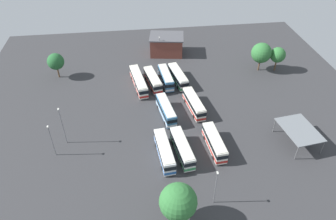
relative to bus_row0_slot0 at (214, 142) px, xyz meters
name	(u,v)px	position (x,y,z in m)	size (l,w,h in m)	color
ground_plane	(172,114)	(13.52, 7.43, -1.88)	(106.25, 106.25, 0.00)	#333335
bus_row0_slot0	(214,142)	(0.00, 0.00, 0.00)	(10.65, 3.33, 3.56)	silver
bus_row0_slot2	(182,148)	(-0.83, 7.32, 0.00)	(11.28, 3.96, 3.56)	silver
bus_row0_slot3	(164,151)	(-1.19, 11.25, 0.00)	(11.51, 3.51, 3.56)	silver
bus_row1_slot0	(194,104)	(14.63, 1.72, 0.00)	(11.38, 4.11, 3.56)	silver
bus_row1_slot2	(166,110)	(12.95, 9.13, 0.00)	(11.04, 4.14, 3.56)	teal
bus_row2_slot0	(178,76)	(28.10, 3.73, 0.00)	(11.41, 4.47, 3.56)	silver
bus_row2_slot1	(166,78)	(27.94, 7.33, 0.00)	(10.89, 3.51, 3.56)	teal
bus_row2_slot2	(153,80)	(27.28, 11.12, 0.00)	(10.94, 4.49, 3.56)	silver
bus_row2_slot3	(139,81)	(27.03, 15.17, 0.00)	(13.80, 4.60, 3.56)	silver
depot_building	(167,45)	(46.23, 4.77, 1.24)	(10.04, 12.16, 6.20)	brown
maintenance_shelter	(300,130)	(-0.43, -19.08, 1.88)	(10.64, 8.18, 3.94)	slate
lamp_post_far_corner	(160,47)	(43.03, 7.45, 2.24)	(0.56, 0.28, 7.42)	slate
lamp_post_by_building	(52,140)	(2.53, 34.70, 2.65)	(0.56, 0.28, 8.24)	slate
lamp_post_near_entrance	(62,125)	(6.22, 32.80, 3.41)	(0.56, 0.28, 9.72)	slate
lamp_post_mid_lot	(216,187)	(-13.95, 3.50, 2.74)	(0.56, 0.28, 8.40)	slate
tree_northwest	(56,62)	(35.37, 38.46, 3.33)	(4.81, 4.81, 7.64)	brown
tree_east_edge	(278,55)	(30.81, -26.75, 3.40)	(4.59, 4.59, 7.60)	brown
tree_northeast	(178,202)	(-17.13, 10.83, 3.93)	(6.51, 6.51, 9.07)	brown
tree_south_edge	(261,53)	(31.65, -21.87, 3.97)	(6.02, 6.02, 8.87)	brown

